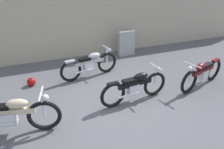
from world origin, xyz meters
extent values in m
plane|color=#56565B|center=(0.00, 0.00, 0.00)|extent=(40.00, 40.00, 0.00)
cube|color=#B2A893|center=(0.00, 4.09, 1.44)|extent=(18.00, 0.30, 2.88)
cube|color=#9E9EA3|center=(1.71, 3.35, 0.52)|extent=(0.71, 0.22, 1.04)
sphere|color=maroon|center=(-2.19, 2.02, 0.13)|extent=(0.26, 0.26, 0.26)
torus|color=black|center=(2.11, -0.13, 0.36)|extent=(0.73, 0.29, 0.73)
torus|color=black|center=(3.40, 0.24, 0.36)|extent=(0.73, 0.29, 0.73)
cube|color=silver|center=(2.80, 0.07, 0.38)|extent=(0.36, 0.28, 0.28)
cube|color=#590F14|center=(2.76, 0.06, 0.54)|extent=(1.01, 0.38, 0.12)
ellipsoid|color=#590F14|center=(2.58, 0.01, 0.72)|extent=(0.48, 0.31, 0.20)
cube|color=black|center=(2.93, 0.11, 0.67)|extent=(0.43, 0.28, 0.08)
cube|color=#590F14|center=(3.40, 0.24, 0.70)|extent=(0.34, 0.20, 0.06)
cylinder|color=silver|center=(2.11, -0.13, 0.64)|extent=(0.06, 0.06, 0.55)
cylinder|color=silver|center=(2.11, -0.13, 0.91)|extent=(0.20, 0.57, 0.04)
sphere|color=silver|center=(2.03, -0.15, 0.81)|extent=(0.14, 0.14, 0.14)
cylinder|color=silver|center=(2.96, 0.24, 0.31)|extent=(0.69, 0.25, 0.06)
torus|color=black|center=(0.38, 2.08, 0.36)|extent=(0.73, 0.21, 0.73)
torus|color=black|center=(-0.95, 1.86, 0.36)|extent=(0.73, 0.21, 0.73)
cube|color=silver|center=(-0.34, 1.96, 0.38)|extent=(0.35, 0.25, 0.28)
cube|color=#ADADB2|center=(-0.29, 1.97, 0.54)|extent=(1.03, 0.27, 0.12)
ellipsoid|color=#ADADB2|center=(-0.11, 2.00, 0.72)|extent=(0.47, 0.27, 0.20)
cube|color=black|center=(-0.46, 1.94, 0.67)|extent=(0.42, 0.24, 0.08)
cube|color=#ADADB2|center=(-0.95, 1.86, 0.70)|extent=(0.34, 0.17, 0.06)
cylinder|color=silver|center=(0.38, 2.08, 0.64)|extent=(0.06, 0.06, 0.55)
cylinder|color=silver|center=(0.38, 2.08, 0.91)|extent=(0.13, 0.58, 0.04)
sphere|color=silver|center=(0.46, 2.10, 0.81)|extent=(0.14, 0.14, 0.14)
cylinder|color=silver|center=(-0.51, 1.81, 0.31)|extent=(0.70, 0.18, 0.06)
torus|color=black|center=(-1.99, -0.26, 0.38)|extent=(0.77, 0.26, 0.77)
cube|color=silver|center=(-2.73, -0.10, 0.40)|extent=(0.37, 0.28, 0.29)
cube|color=beige|center=(-2.68, -0.11, 0.57)|extent=(1.07, 0.34, 0.13)
ellipsoid|color=beige|center=(-2.49, -0.15, 0.76)|extent=(0.50, 0.30, 0.21)
cylinder|color=silver|center=(-1.99, -0.26, 0.67)|extent=(0.06, 0.06, 0.58)
cylinder|color=silver|center=(-1.99, -0.26, 0.96)|extent=(0.17, 0.60, 0.04)
sphere|color=silver|center=(-1.90, -0.28, 0.85)|extent=(0.15, 0.15, 0.15)
torus|color=black|center=(1.11, 0.13, 0.36)|extent=(0.73, 0.16, 0.72)
torus|color=black|center=(-0.22, 0.01, 0.36)|extent=(0.73, 0.16, 0.72)
cube|color=silver|center=(0.39, 0.07, 0.38)|extent=(0.33, 0.23, 0.28)
cube|color=black|center=(0.44, 0.07, 0.54)|extent=(1.02, 0.19, 0.12)
ellipsoid|color=black|center=(0.62, 0.09, 0.72)|extent=(0.45, 0.24, 0.20)
cube|color=black|center=(0.27, 0.06, 0.67)|extent=(0.41, 0.21, 0.08)
cube|color=black|center=(-0.22, 0.01, 0.70)|extent=(0.33, 0.15, 0.06)
cylinder|color=silver|center=(1.11, 0.13, 0.64)|extent=(0.06, 0.06, 0.55)
cylinder|color=silver|center=(1.11, 0.13, 0.91)|extent=(0.09, 0.58, 0.04)
sphere|color=silver|center=(1.19, 0.14, 0.81)|extent=(0.14, 0.14, 0.14)
cylinder|color=silver|center=(0.21, -0.07, 0.31)|extent=(0.70, 0.12, 0.06)
camera|label=1|loc=(-2.01, -4.45, 3.36)|focal=34.57mm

